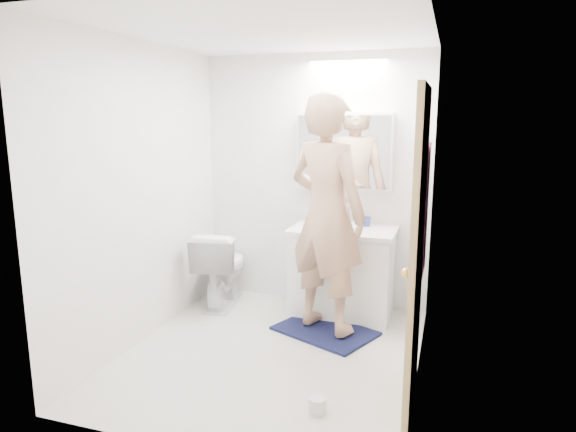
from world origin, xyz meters
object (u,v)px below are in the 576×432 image
at_px(medicine_cabinet, 345,151).
at_px(toothbrush_cup, 366,222).
at_px(toilet_paper_roll, 317,405).
at_px(person, 327,214).
at_px(soap_bottle_b, 324,214).
at_px(soap_bottle_a, 320,212).
at_px(vanity_cabinet, 342,274).
at_px(toilet, 222,267).

distance_m(medicine_cabinet, toothbrush_cup, 0.68).
distance_m(medicine_cabinet, toilet_paper_roll, 2.36).
relative_size(person, soap_bottle_b, 11.33).
bearing_deg(soap_bottle_a, soap_bottle_b, 44.83).
bearing_deg(toilet_paper_roll, medicine_cabinet, 97.46).
relative_size(vanity_cabinet, person, 0.46).
height_order(toilet, person, person).
height_order(toilet, toilet_paper_roll, toilet).
height_order(vanity_cabinet, toilet, vanity_cabinet).
distance_m(medicine_cabinet, soap_bottle_b, 0.62).
relative_size(vanity_cabinet, medicine_cabinet, 1.02).
xyz_separation_m(toilet, toothbrush_cup, (1.35, 0.28, 0.49)).
bearing_deg(medicine_cabinet, toilet_paper_roll, -82.54).
height_order(vanity_cabinet, medicine_cabinet, medicine_cabinet).
xyz_separation_m(soap_bottle_b, toilet_paper_roll, (0.43, -1.82, -0.86)).
bearing_deg(toilet, toothbrush_cup, -176.04).
xyz_separation_m(vanity_cabinet, medicine_cabinet, (-0.05, 0.21, 1.11)).
bearing_deg(toothbrush_cup, medicine_cabinet, 167.77).
xyz_separation_m(person, toilet_paper_roll, (0.24, -1.18, -0.98)).
height_order(medicine_cabinet, toothbrush_cup, medicine_cabinet).
height_order(person, toothbrush_cup, person).
bearing_deg(toilet_paper_roll, person, 101.56).
bearing_deg(soap_bottle_a, toilet_paper_roll, -75.71).
relative_size(medicine_cabinet, person, 0.45).
distance_m(toilet, soap_bottle_b, 1.12).
relative_size(medicine_cabinet, soap_bottle_b, 5.08).
xyz_separation_m(toilet, person, (1.12, -0.34, 0.65)).
height_order(medicine_cabinet, person, person).
relative_size(soap_bottle_a, soap_bottle_b, 1.24).
xyz_separation_m(toilet, soap_bottle_b, (0.94, 0.30, 0.53)).
distance_m(toilet, person, 1.35).
distance_m(soap_bottle_b, toilet_paper_roll, 2.06).
distance_m(person, soap_bottle_a, 0.65).
relative_size(toothbrush_cup, toilet_paper_roll, 0.82).
bearing_deg(soap_bottle_b, toothbrush_cup, -2.76).
xyz_separation_m(toilet, soap_bottle_a, (0.91, 0.27, 0.55)).
xyz_separation_m(toothbrush_cup, toilet_paper_roll, (0.01, -1.80, -0.81)).
bearing_deg(medicine_cabinet, toilet, -163.87).
bearing_deg(toilet, person, 155.51).
distance_m(vanity_cabinet, toilet, 1.18).
distance_m(soap_bottle_a, soap_bottle_b, 0.05).
distance_m(medicine_cabinet, person, 0.82).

